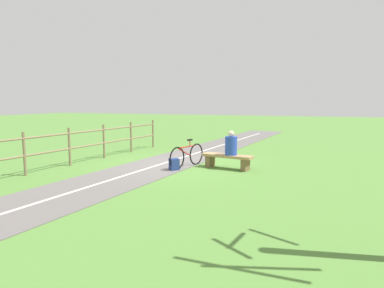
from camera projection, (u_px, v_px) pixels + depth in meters
name	position (u px, v px, depth m)	size (l,w,h in m)	color
ground_plane	(179.00, 164.00, 11.59)	(80.00, 80.00, 0.00)	#548438
paved_path	(81.00, 190.00, 8.19)	(2.26, 36.00, 0.02)	#66605E
path_centre_line	(81.00, 189.00, 8.18)	(0.10, 32.00, 0.00)	silver
bench	(227.00, 159.00, 10.74)	(1.70, 0.74, 0.45)	#A88456
person_seated	(231.00, 145.00, 10.62)	(0.44, 0.44, 0.77)	#2847B7
bicycle	(187.00, 156.00, 10.97)	(0.53, 1.70, 0.90)	black
backpack	(174.00, 164.00, 10.49)	(0.35, 0.36, 0.37)	navy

